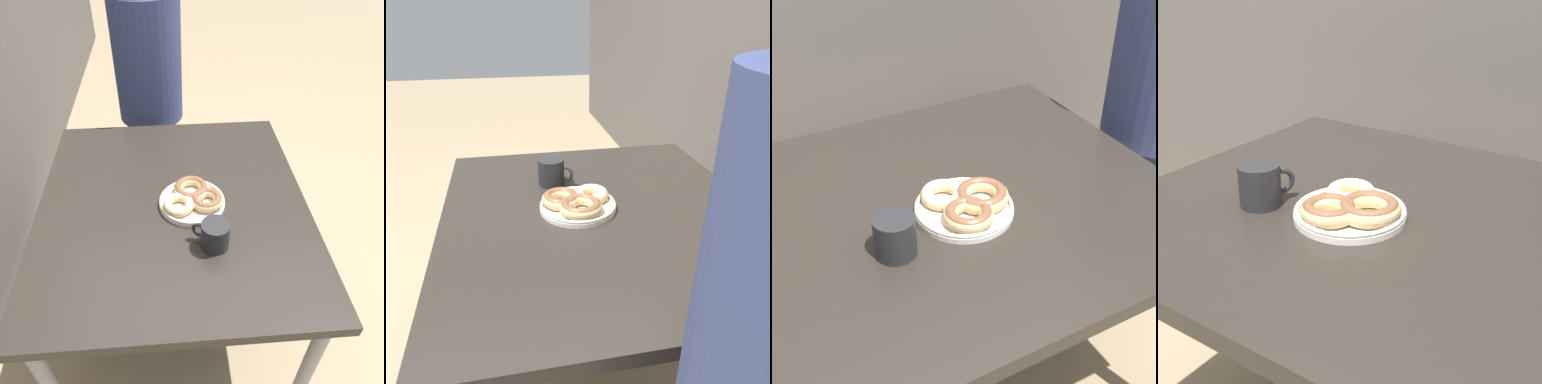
# 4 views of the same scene
# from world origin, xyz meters

# --- Properties ---
(dining_table) EXTENTS (1.10, 0.99, 0.73)m
(dining_table) POSITION_xyz_m (0.00, 0.24, 0.66)
(dining_table) COLOR #28231E
(dining_table) RESTS_ON ground_plane
(donut_plate) EXTENTS (0.24, 0.25, 0.05)m
(donut_plate) POSITION_xyz_m (-0.01, 0.17, 0.76)
(donut_plate) COLOR silver
(donut_plate) RESTS_ON dining_table
(coffee_mug) EXTENTS (0.09, 0.12, 0.10)m
(coffee_mug) POSITION_xyz_m (-0.22, 0.12, 0.78)
(coffee_mug) COLOR #232326
(coffee_mug) RESTS_ON dining_table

